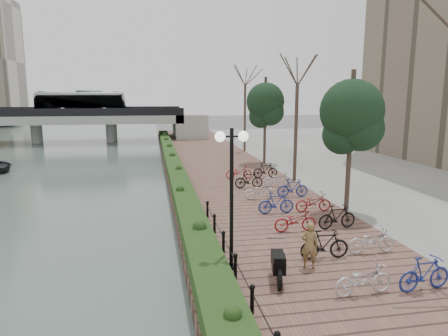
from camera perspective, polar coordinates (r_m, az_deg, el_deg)
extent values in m
cube|color=brown|center=(26.41, 0.68, -1.95)|extent=(8.00, 75.00, 0.50)
cube|color=slate|center=(33.32, 28.81, -0.67)|extent=(24.00, 75.00, 0.50)
cube|color=#203A15|center=(28.33, -7.05, -0.05)|extent=(1.10, 56.00, 0.60)
cylinder|color=black|center=(10.41, 4.04, -18.42)|extent=(0.10, 0.10, 0.70)
cylinder|color=black|center=(12.16, 1.65, -13.99)|extent=(0.10, 0.10, 0.70)
cylinder|color=black|center=(13.97, -0.07, -10.67)|extent=(0.10, 0.10, 0.70)
cylinder|color=black|center=(15.83, -1.37, -8.12)|extent=(0.10, 0.10, 0.70)
cylinder|color=black|center=(17.71, -2.38, -6.10)|extent=(0.10, 0.10, 0.70)
cylinder|color=black|center=(12.21, 1.08, -4.63)|extent=(0.12, 0.12, 4.41)
cylinder|color=black|center=(11.86, 1.11, 4.53)|extent=(0.70, 0.06, 0.06)
sphere|color=white|center=(11.80, -0.56, 4.50)|extent=(0.32, 0.32, 0.32)
sphere|color=white|center=(11.93, 2.76, 4.55)|extent=(0.32, 0.32, 0.32)
imported|color=olive|center=(12.97, 12.12, -10.72)|extent=(0.64, 0.53, 1.49)
imported|color=silver|center=(11.83, 19.24, -14.77)|extent=(0.60, 1.72, 0.90)
imported|color=black|center=(13.94, 13.95, -10.37)|extent=(0.47, 1.66, 1.00)
imported|color=maroon|center=(16.23, 10.18, -7.44)|extent=(0.60, 1.71, 0.90)
imported|color=navy|center=(18.57, 7.39, -4.93)|extent=(0.47, 1.66, 1.00)
imported|color=silver|center=(20.99, 5.25, -3.24)|extent=(0.60, 1.71, 0.90)
imported|color=black|center=(23.43, 3.56, -1.67)|extent=(0.47, 1.66, 1.00)
imported|color=maroon|center=(25.92, 2.19, -0.60)|extent=(0.60, 1.72, 0.90)
imported|color=navy|center=(12.75, 26.51, -13.19)|extent=(0.47, 1.66, 1.00)
imported|color=silver|center=(14.76, 20.43, -9.76)|extent=(0.60, 1.71, 0.90)
imported|color=black|center=(16.91, 15.95, -6.78)|extent=(0.47, 1.66, 1.00)
imported|color=maroon|center=(19.19, 12.54, -4.74)|extent=(0.60, 1.71, 0.90)
imported|color=navy|center=(21.52, 9.88, -2.88)|extent=(0.47, 1.66, 1.00)
imported|color=silver|center=(23.93, 7.75, -1.61)|extent=(0.60, 1.71, 0.90)
imported|color=black|center=(26.36, 6.01, -0.36)|extent=(0.47, 1.66, 1.00)
cube|color=#9D9E99|center=(54.76, -25.33, 6.33)|extent=(36.00, 8.00, 1.00)
cube|color=black|center=(50.96, -26.53, 7.09)|extent=(36.00, 0.15, 0.90)
cube|color=black|center=(58.49, -24.43, 7.52)|extent=(36.00, 0.15, 0.90)
cylinder|color=#9D9E99|center=(54.88, -25.19, 4.51)|extent=(1.40, 1.40, 2.50)
cylinder|color=#9D9E99|center=(53.28, -15.77, 4.96)|extent=(1.40, 1.40, 2.50)
imported|color=silver|center=(53.53, -19.69, 8.79)|extent=(2.52, 10.77, 3.00)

